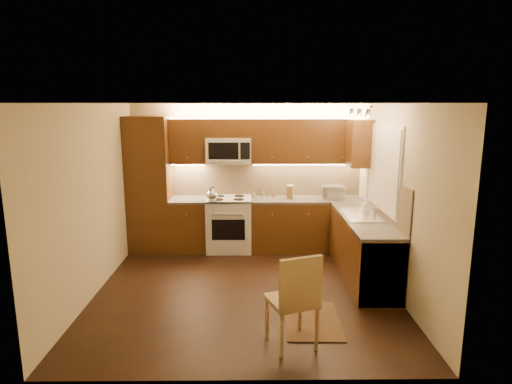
{
  "coord_description": "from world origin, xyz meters",
  "views": [
    {
      "loc": [
        0.09,
        -5.56,
        2.49
      ],
      "look_at": [
        0.15,
        0.55,
        1.25
      ],
      "focal_mm": 30.41,
      "sensor_mm": 36.0,
      "label": 1
    }
  ],
  "objects_px": {
    "soap_bottle": "(366,205)",
    "microwave": "(229,150)",
    "knife_block": "(290,192)",
    "sink": "(362,210)",
    "stove": "(229,224)",
    "toaster_oven": "(333,192)",
    "kettle": "(212,194)",
    "dining_chair": "(292,298)"
  },
  "relations": [
    {
      "from": "stove",
      "to": "soap_bottle",
      "type": "distance_m",
      "value": 2.35
    },
    {
      "from": "microwave",
      "to": "sink",
      "type": "relative_size",
      "value": 0.88
    },
    {
      "from": "knife_block",
      "to": "soap_bottle",
      "type": "xyz_separation_m",
      "value": [
        1.06,
        -0.92,
        -0.02
      ]
    },
    {
      "from": "kettle",
      "to": "knife_block",
      "type": "distance_m",
      "value": 1.34
    },
    {
      "from": "stove",
      "to": "toaster_oven",
      "type": "xyz_separation_m",
      "value": [
        1.78,
        0.02,
        0.55
      ]
    },
    {
      "from": "microwave",
      "to": "kettle",
      "type": "xyz_separation_m",
      "value": [
        -0.27,
        -0.36,
        -0.68
      ]
    },
    {
      "from": "kettle",
      "to": "dining_chair",
      "type": "xyz_separation_m",
      "value": [
        1.07,
        -2.83,
        -0.53
      ]
    },
    {
      "from": "soap_bottle",
      "to": "toaster_oven",
      "type": "bearing_deg",
      "value": 92.35
    },
    {
      "from": "microwave",
      "to": "soap_bottle",
      "type": "height_order",
      "value": "microwave"
    },
    {
      "from": "dining_chair",
      "to": "stove",
      "type": "bearing_deg",
      "value": 85.17
    },
    {
      "from": "sink",
      "to": "toaster_oven",
      "type": "bearing_deg",
      "value": 101.06
    },
    {
      "from": "kettle",
      "to": "microwave",
      "type": "bearing_deg",
      "value": 77.97
    },
    {
      "from": "stove",
      "to": "sink",
      "type": "distance_m",
      "value": 2.35
    },
    {
      "from": "knife_block",
      "to": "sink",
      "type": "bearing_deg",
      "value": -40.17
    },
    {
      "from": "sink",
      "to": "soap_bottle",
      "type": "xyz_separation_m",
      "value": [
        0.11,
        0.23,
        0.02
      ]
    },
    {
      "from": "stove",
      "to": "knife_block",
      "type": "xyz_separation_m",
      "value": [
        1.05,
        0.03,
        0.56
      ]
    },
    {
      "from": "microwave",
      "to": "knife_block",
      "type": "height_order",
      "value": "microwave"
    },
    {
      "from": "kettle",
      "to": "soap_bottle",
      "type": "bearing_deg",
      "value": 8.69
    },
    {
      "from": "soap_bottle",
      "to": "sink",
      "type": "bearing_deg",
      "value": -132.79
    },
    {
      "from": "kettle",
      "to": "knife_block",
      "type": "relative_size",
      "value": 1.05
    },
    {
      "from": "toaster_oven",
      "to": "soap_bottle",
      "type": "relative_size",
      "value": 1.89
    },
    {
      "from": "microwave",
      "to": "toaster_oven",
      "type": "bearing_deg",
      "value": -3.82
    },
    {
      "from": "toaster_oven",
      "to": "knife_block",
      "type": "relative_size",
      "value": 1.63
    },
    {
      "from": "soap_bottle",
      "to": "stove",
      "type": "bearing_deg",
      "value": 139.34
    },
    {
      "from": "knife_block",
      "to": "soap_bottle",
      "type": "height_order",
      "value": "knife_block"
    },
    {
      "from": "toaster_oven",
      "to": "dining_chair",
      "type": "distance_m",
      "value": 3.26
    },
    {
      "from": "dining_chair",
      "to": "microwave",
      "type": "bearing_deg",
      "value": 84.57
    },
    {
      "from": "toaster_oven",
      "to": "knife_block",
      "type": "distance_m",
      "value": 0.73
    },
    {
      "from": "soap_bottle",
      "to": "microwave",
      "type": "bearing_deg",
      "value": 136.3
    },
    {
      "from": "stove",
      "to": "microwave",
      "type": "relative_size",
      "value": 1.21
    },
    {
      "from": "sink",
      "to": "knife_block",
      "type": "xyz_separation_m",
      "value": [
        -0.95,
        1.15,
        0.04
      ]
    },
    {
      "from": "stove",
      "to": "dining_chair",
      "type": "xyz_separation_m",
      "value": [
        0.8,
        -3.06,
        0.06
      ]
    },
    {
      "from": "stove",
      "to": "sink",
      "type": "height_order",
      "value": "sink"
    },
    {
      "from": "stove",
      "to": "soap_bottle",
      "type": "height_order",
      "value": "soap_bottle"
    },
    {
      "from": "knife_block",
      "to": "dining_chair",
      "type": "height_order",
      "value": "knife_block"
    },
    {
      "from": "sink",
      "to": "knife_block",
      "type": "relative_size",
      "value": 3.73
    },
    {
      "from": "kettle",
      "to": "soap_bottle",
      "type": "relative_size",
      "value": 1.22
    },
    {
      "from": "kettle",
      "to": "toaster_oven",
      "type": "xyz_separation_m",
      "value": [
        2.04,
        0.24,
        -0.03
      ]
    },
    {
      "from": "toaster_oven",
      "to": "stove",
      "type": "bearing_deg",
      "value": -177.58
    },
    {
      "from": "microwave",
      "to": "dining_chair",
      "type": "bearing_deg",
      "value": -75.91
    },
    {
      "from": "toaster_oven",
      "to": "dining_chair",
      "type": "relative_size",
      "value": 0.36
    },
    {
      "from": "toaster_oven",
      "to": "sink",
      "type": "bearing_deg",
      "value": -77.04
    }
  ]
}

